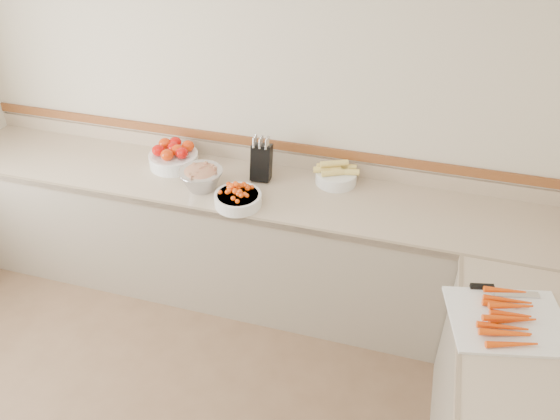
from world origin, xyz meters
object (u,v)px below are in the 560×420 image
(knife_block, at_px, (261,161))
(corn_bowl, at_px, (336,175))
(rhubarb_bowl, at_px, (201,177))
(cutting_board, at_px, (508,319))
(tomato_bowl, at_px, (174,156))
(cherry_tomato_bowl, at_px, (238,197))

(knife_block, xyz_separation_m, corn_bowl, (0.47, 0.08, -0.07))
(rhubarb_bowl, bearing_deg, cutting_board, -20.25)
(tomato_bowl, distance_m, corn_bowl, 1.09)
(tomato_bowl, relative_size, corn_bowl, 1.12)
(corn_bowl, bearing_deg, cherry_tomato_bowl, -141.61)
(cherry_tomato_bowl, bearing_deg, corn_bowl, 38.39)
(knife_block, distance_m, corn_bowl, 0.48)
(tomato_bowl, bearing_deg, rhubarb_bowl, -36.25)
(corn_bowl, bearing_deg, cutting_board, -43.94)
(corn_bowl, xyz_separation_m, rhubarb_bowl, (-0.80, -0.30, 0.02))
(tomato_bowl, distance_m, rhubarb_bowl, 0.36)
(knife_block, bearing_deg, rhubarb_bowl, -145.88)
(knife_block, bearing_deg, tomato_bowl, -179.10)
(knife_block, distance_m, cutting_board, 1.72)
(knife_block, height_order, corn_bowl, knife_block)
(tomato_bowl, distance_m, cutting_board, 2.26)
(knife_block, distance_m, cherry_tomato_bowl, 0.34)
(knife_block, xyz_separation_m, cutting_board, (1.47, -0.88, -0.10))
(tomato_bowl, height_order, cherry_tomato_bowl, tomato_bowl)
(tomato_bowl, bearing_deg, cherry_tomato_bowl, -29.46)
(knife_block, xyz_separation_m, cherry_tomato_bowl, (-0.05, -0.33, -0.07))
(rhubarb_bowl, xyz_separation_m, cutting_board, (1.80, -0.66, -0.06))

